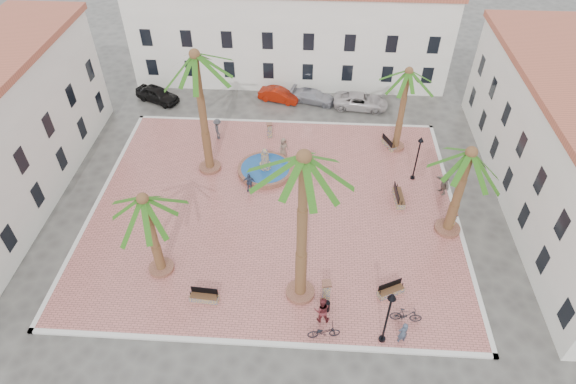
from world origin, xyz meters
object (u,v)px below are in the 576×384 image
object	(u,v)px
palm_nw	(196,68)
car_silver	(313,96)
car_black	(157,94)
bollard_se	(326,290)
bench_s	(204,297)
cyclist_a	(403,333)
bollard_e	(453,219)
bicycle_a	(324,332)
palm_sw	(145,209)
pedestrian_north	(218,129)
fountain	(265,169)
pedestrian_fountain_b	(249,182)
litter_bin	(327,307)
bench_e	(399,197)
palm_s	(304,174)
cyclist_b	(322,310)
palm_e	(468,164)
lamppost_s	(389,310)
bench_ne	(389,144)
bench_se	(391,291)
pedestrian_east	(444,184)
car_white	(361,101)
bollard_n	(270,130)
palm_ne	(407,81)
car_red	(279,95)
lamppost_e	(419,151)
bicycle_b	(406,315)

from	to	relation	value
palm_nw	car_silver	size ratio (longest dim) A/B	2.39
car_black	bollard_se	bearing A→B (deg)	-119.13
bench_s	cyclist_a	xyz separation A→B (m)	(11.43, -2.04, 0.57)
bollard_e	bicycle_a	xyz separation A→B (m)	(-8.78, -9.17, -0.18)
palm_sw	pedestrian_north	xyz separation A→B (m)	(1.25, 14.36, -4.36)
fountain	pedestrian_fountain_b	world-z (taller)	fountain
bicycle_a	car_silver	bearing A→B (deg)	-6.20
bench_s	litter_bin	bearing A→B (deg)	1.97
bench_e	pedestrian_north	world-z (taller)	pedestrian_north
palm_s	cyclist_b	size ratio (longest dim) A/B	5.63
palm_sw	bench_e	size ratio (longest dim) A/B	3.15
palm_s	palm_e	bearing A→B (deg)	31.01
bench_s	lamppost_s	world-z (taller)	lamppost_s
bench_ne	cyclist_b	size ratio (longest dim) A/B	0.90
cyclist_b	palm_s	bearing A→B (deg)	-55.70
palm_nw	pedestrian_north	distance (m)	8.78
bench_se	pedestrian_fountain_b	size ratio (longest dim) A/B	1.07
bench_se	pedestrian_east	world-z (taller)	pedestrian_east
fountain	car_white	distance (m)	12.88
bollard_n	pedestrian_east	xyz separation A→B (m)	(13.49, -6.32, 0.18)
palm_ne	pedestrian_fountain_b	size ratio (longest dim) A/B	4.53
palm_s	car_silver	bearing A→B (deg)	89.28
palm_s	bench_e	xyz separation A→B (m)	(6.84, 8.70, -9.12)
palm_e	car_red	bearing A→B (deg)	128.16
car_silver	car_red	bearing A→B (deg)	105.34
fountain	car_red	size ratio (longest dim) A/B	1.12
lamppost_s	pedestrian_north	size ratio (longest dim) A/B	2.31
bench_ne	car_black	size ratio (longest dim) A/B	0.40
palm_sw	bollard_e	bearing A→B (deg)	14.55
palm_ne	bench_se	distance (m)	16.23
palm_ne	bicycle_a	xyz separation A→B (m)	(-5.89, -18.17, -5.70)
palm_nw	bollard_e	xyz separation A→B (m)	(17.83, -5.28, -8.02)
bollard_n	bench_s	bearing A→B (deg)	-98.10
lamppost_e	bicycle_b	size ratio (longest dim) A/B	2.13
bollard_se	bollard_n	size ratio (longest dim) A/B	1.11
litter_bin	palm_sw	bearing A→B (deg)	166.83
fountain	bicycle_a	world-z (taller)	fountain
bench_ne	car_white	distance (m)	6.50
litter_bin	car_red	xyz separation A→B (m)	(-4.56, 23.40, 0.13)
bench_se	pedestrian_east	distance (m)	10.62
pedestrian_fountain_b	pedestrian_north	xyz separation A→B (m)	(-3.43, 6.57, 0.12)
bench_s	bench_e	world-z (taller)	bench_e
cyclist_a	car_black	world-z (taller)	cyclist_a
car_silver	car_white	world-z (taller)	car_white
palm_e	bicycle_b	bearing A→B (deg)	-116.77
fountain	bench_e	xyz separation A→B (m)	(10.05, -2.70, -0.00)
palm_s	bollard_se	world-z (taller)	palm_s
bollard_e	lamppost_e	bearing A→B (deg)	111.48
fountain	palm_sw	bearing A→B (deg)	-119.41
bench_ne	car_white	size ratio (longest dim) A/B	0.35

